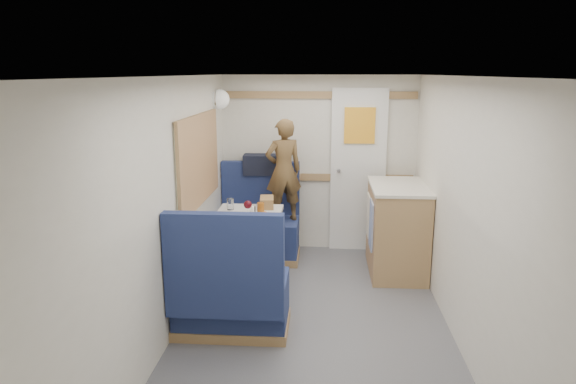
# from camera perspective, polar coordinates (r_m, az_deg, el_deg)

# --- Properties ---
(floor) EXTENTS (4.50, 4.50, 0.00)m
(floor) POSITION_cam_1_polar(r_m,az_deg,el_deg) (4.09, 2.74, -16.56)
(floor) COLOR #515156
(floor) RESTS_ON ground
(ceiling) EXTENTS (4.50, 4.50, 0.00)m
(ceiling) POSITION_cam_1_polar(r_m,az_deg,el_deg) (3.55, 3.10, 12.71)
(ceiling) COLOR silver
(ceiling) RESTS_ON wall_back
(wall_back) EXTENTS (2.20, 0.02, 2.00)m
(wall_back) POSITION_cam_1_polar(r_m,az_deg,el_deg) (5.89, 3.41, 3.12)
(wall_back) COLOR silver
(wall_back) RESTS_ON floor
(wall_left) EXTENTS (0.02, 4.50, 2.00)m
(wall_left) POSITION_cam_1_polar(r_m,az_deg,el_deg) (3.88, -13.58, -2.57)
(wall_left) COLOR silver
(wall_left) RESTS_ON floor
(wall_right) EXTENTS (0.02, 4.50, 2.00)m
(wall_right) POSITION_cam_1_polar(r_m,az_deg,el_deg) (3.84, 19.59, -3.14)
(wall_right) COLOR silver
(wall_right) RESTS_ON floor
(oak_trim_low) EXTENTS (2.15, 0.02, 0.08)m
(oak_trim_low) POSITION_cam_1_polar(r_m,az_deg,el_deg) (5.90, 3.39, 1.65)
(oak_trim_low) COLOR #966B43
(oak_trim_low) RESTS_ON wall_back
(oak_trim_high) EXTENTS (2.15, 0.02, 0.08)m
(oak_trim_high) POSITION_cam_1_polar(r_m,az_deg,el_deg) (5.79, 3.52, 10.71)
(oak_trim_high) COLOR #966B43
(oak_trim_high) RESTS_ON wall_back
(side_window) EXTENTS (0.04, 1.30, 0.72)m
(side_window) POSITION_cam_1_polar(r_m,az_deg,el_deg) (4.76, -9.91, 3.58)
(side_window) COLOR #ABB99D
(side_window) RESTS_ON wall_left
(rear_door) EXTENTS (0.62, 0.12, 1.86)m
(rear_door) POSITION_cam_1_polar(r_m,az_deg,el_deg) (5.88, 7.80, 2.72)
(rear_door) COLOR white
(rear_door) RESTS_ON wall_back
(dinette_table) EXTENTS (0.62, 0.92, 0.72)m
(dinette_table) POSITION_cam_1_polar(r_m,az_deg,el_deg) (4.83, -4.62, -4.46)
(dinette_table) COLOR white
(dinette_table) RESTS_ON floor
(bench_far) EXTENTS (0.90, 0.59, 1.05)m
(bench_far) POSITION_cam_1_polar(r_m,az_deg,el_deg) (5.73, -3.27, -4.38)
(bench_far) COLOR #17244C
(bench_far) RESTS_ON floor
(bench_near) EXTENTS (0.90, 0.59, 1.05)m
(bench_near) POSITION_cam_1_polar(r_m,az_deg,el_deg) (4.13, -6.39, -11.61)
(bench_near) COLOR #17244C
(bench_near) RESTS_ON floor
(ledge) EXTENTS (0.90, 0.14, 0.04)m
(ledge) POSITION_cam_1_polar(r_m,az_deg,el_deg) (5.83, -3.02, 1.82)
(ledge) COLOR #966B43
(ledge) RESTS_ON bench_far
(dome_light) EXTENTS (0.20, 0.20, 0.20)m
(dome_light) POSITION_cam_1_polar(r_m,az_deg,el_deg) (5.52, -7.57, 10.19)
(dome_light) COLOR white
(dome_light) RESTS_ON wall_left
(galley_counter) EXTENTS (0.57, 0.92, 0.92)m
(galley_counter) POSITION_cam_1_polar(r_m,az_deg,el_deg) (5.39, 11.98, -3.96)
(galley_counter) COLOR #966B43
(galley_counter) RESTS_ON floor
(person) EXTENTS (0.47, 0.40, 1.10)m
(person) POSITION_cam_1_polar(r_m,az_deg,el_deg) (5.49, -0.50, 2.42)
(person) COLOR brown
(person) RESTS_ON bench_far
(duffel_bag) EXTENTS (0.47, 0.24, 0.22)m
(duffel_bag) POSITION_cam_1_polar(r_m,az_deg,el_deg) (5.80, -2.67, 3.08)
(duffel_bag) COLOR black
(duffel_bag) RESTS_ON ledge
(tray) EXTENTS (0.35, 0.40, 0.02)m
(tray) POSITION_cam_1_polar(r_m,az_deg,el_deg) (4.60, -3.72, -3.25)
(tray) COLOR silver
(tray) RESTS_ON dinette_table
(orange_fruit) EXTENTS (0.07, 0.07, 0.07)m
(orange_fruit) POSITION_cam_1_polar(r_m,az_deg,el_deg) (4.63, -2.65, -2.55)
(orange_fruit) COLOR orange
(orange_fruit) RESTS_ON tray
(cheese_block) EXTENTS (0.12, 0.09, 0.04)m
(cheese_block) POSITION_cam_1_polar(r_m,az_deg,el_deg) (4.62, -3.40, -2.81)
(cheese_block) COLOR #E4C984
(cheese_block) RESTS_ON tray
(wine_glass) EXTENTS (0.08, 0.08, 0.17)m
(wine_glass) POSITION_cam_1_polar(r_m,az_deg,el_deg) (4.69, -4.49, -1.49)
(wine_glass) COLOR white
(wine_glass) RESTS_ON dinette_table
(tumbler_left) EXTENTS (0.06, 0.06, 0.10)m
(tumbler_left) POSITION_cam_1_polar(r_m,az_deg,el_deg) (4.54, -7.98, -3.03)
(tumbler_left) COLOR white
(tumbler_left) RESTS_ON dinette_table
(tumbler_mid) EXTENTS (0.07, 0.07, 0.11)m
(tumbler_mid) POSITION_cam_1_polar(r_m,az_deg,el_deg) (5.02, -6.43, -1.34)
(tumbler_mid) COLOR white
(tumbler_mid) RESTS_ON dinette_table
(tumbler_right) EXTENTS (0.06, 0.06, 0.10)m
(tumbler_right) POSITION_cam_1_polar(r_m,az_deg,el_deg) (4.87, -3.05, -1.77)
(tumbler_right) COLOR white
(tumbler_right) RESTS_ON dinette_table
(beer_glass) EXTENTS (0.07, 0.07, 0.11)m
(beer_glass) POSITION_cam_1_polar(r_m,az_deg,el_deg) (4.85, -3.06, -1.82)
(beer_glass) COLOR #954E15
(beer_glass) RESTS_ON dinette_table
(pepper_grinder) EXTENTS (0.03, 0.03, 0.09)m
(pepper_grinder) POSITION_cam_1_polar(r_m,az_deg,el_deg) (4.80, -3.82, -2.12)
(pepper_grinder) COLOR black
(pepper_grinder) RESTS_ON dinette_table
(salt_grinder) EXTENTS (0.04, 0.04, 0.09)m
(salt_grinder) POSITION_cam_1_polar(r_m,az_deg,el_deg) (4.78, -3.99, -2.13)
(salt_grinder) COLOR white
(salt_grinder) RESTS_ON dinette_table
(bread_loaf) EXTENTS (0.15, 0.25, 0.10)m
(bread_loaf) POSITION_cam_1_polar(r_m,az_deg,el_deg) (5.08, -2.36, -1.16)
(bread_loaf) COLOR brown
(bread_loaf) RESTS_ON dinette_table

